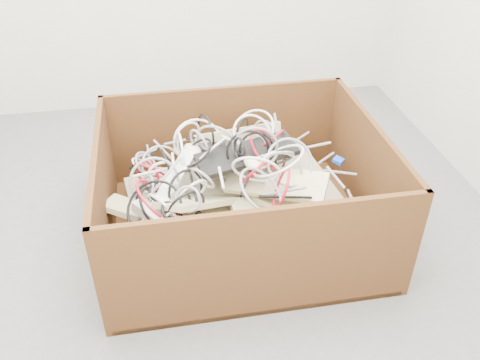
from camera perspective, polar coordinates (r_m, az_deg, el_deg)
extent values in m
plane|color=#565759|center=(2.49, -3.76, -6.31)|extent=(3.00, 3.00, 0.00)
cube|color=silver|center=(0.56, 10.30, -10.16)|extent=(3.00, 0.04, 2.50)
cube|color=#3C240F|center=(2.50, 0.08, -5.65)|extent=(1.25, 1.04, 0.03)
cube|color=#3C240F|center=(2.77, -1.78, 5.25)|extent=(1.25, 0.02, 0.54)
cube|color=#3C240F|center=(1.96, 2.74, -9.49)|extent=(1.25, 0.02, 0.54)
cube|color=#3C240F|center=(2.51, 14.04, 0.60)|extent=(0.02, 0.99, 0.54)
cube|color=#3C240F|center=(2.34, -14.92, -2.38)|extent=(0.03, 0.99, 0.54)
cube|color=tan|center=(2.47, 0.00, -4.07)|extent=(1.10, 0.95, 0.20)
cube|color=tan|center=(2.35, -2.20, -3.94)|extent=(0.79, 0.71, 0.21)
cube|color=#C4BF8A|center=(2.55, -3.30, -0.16)|extent=(0.48, 0.32, 0.14)
cube|color=#C4BF8A|center=(2.44, 4.31, -0.85)|extent=(0.37, 0.45, 0.18)
cube|color=#C4BF8A|center=(2.17, 2.36, -6.34)|extent=(0.22, 0.47, 0.13)
cube|color=#C4BF8A|center=(2.28, -9.50, -4.08)|extent=(0.47, 0.32, 0.17)
cube|color=#C4BF8A|center=(2.26, 6.03, -3.44)|extent=(0.39, 0.46, 0.12)
cube|color=#C4BF8A|center=(2.54, -0.08, 4.04)|extent=(0.45, 0.16, 0.17)
cube|color=#C4BF8A|center=(2.21, -4.27, -2.50)|extent=(0.43, 0.39, 0.25)
cube|color=#C4BF8A|center=(2.27, 4.06, -0.29)|extent=(0.47, 0.36, 0.12)
cube|color=black|center=(2.43, 0.64, 3.56)|extent=(0.47, 0.24, 0.07)
cube|color=black|center=(2.28, 0.76, 2.88)|extent=(0.48, 0.24, 0.08)
ellipsoid|color=beige|center=(2.26, -8.69, -0.47)|extent=(0.12, 0.11, 0.04)
ellipsoid|color=beige|center=(2.54, 4.55, 4.63)|extent=(0.12, 0.12, 0.04)
ellipsoid|color=beige|center=(2.00, -2.88, -6.31)|extent=(0.11, 0.08, 0.04)
ellipsoid|color=beige|center=(2.19, 1.36, 1.89)|extent=(0.09, 0.12, 0.04)
ellipsoid|color=beige|center=(2.35, -5.34, 3.43)|extent=(0.11, 0.12, 0.04)
ellipsoid|color=black|center=(2.11, 6.39, -4.98)|extent=(0.11, 0.08, 0.04)
cube|color=silver|center=(2.23, -7.37, -0.04)|extent=(0.22, 0.32, 0.14)
cube|color=silver|center=(2.10, -8.77, -4.67)|extent=(0.24, 0.26, 0.10)
cube|color=blue|center=(2.44, 10.94, 2.16)|extent=(0.06, 0.06, 0.03)
torus|color=silver|center=(2.35, -3.46, 3.14)|extent=(0.22, 0.24, 0.24)
torus|color=silver|center=(2.21, 3.14, 2.24)|extent=(0.14, 0.08, 0.15)
torus|color=black|center=(2.06, -7.61, -3.70)|extent=(0.11, 0.15, 0.12)
torus|color=gray|center=(2.24, 5.62, 1.98)|extent=(0.30, 0.22, 0.22)
torus|color=silver|center=(2.13, 1.83, 1.15)|extent=(0.28, 0.17, 0.25)
torus|color=silver|center=(2.32, -8.93, 1.01)|extent=(0.17, 0.07, 0.16)
torus|color=black|center=(2.16, -9.55, -2.90)|extent=(0.14, 0.20, 0.20)
torus|color=gray|center=(2.26, -10.89, -2.01)|extent=(0.17, 0.30, 0.26)
torus|color=black|center=(2.25, 0.88, 3.26)|extent=(0.28, 0.05, 0.28)
torus|color=black|center=(2.20, -6.10, -1.19)|extent=(0.17, 0.17, 0.21)
torus|color=silver|center=(2.15, -5.54, -1.57)|extent=(0.22, 0.14, 0.21)
torus|color=silver|center=(2.22, -10.30, -2.90)|extent=(0.17, 0.09, 0.17)
torus|color=gray|center=(2.26, 4.64, 0.80)|extent=(0.25, 0.11, 0.23)
torus|color=silver|center=(2.34, -6.64, 2.74)|extent=(0.03, 0.30, 0.30)
torus|color=black|center=(2.48, -3.84, 5.14)|extent=(0.09, 0.28, 0.28)
torus|color=silver|center=(2.14, -8.25, -3.79)|extent=(0.19, 0.28, 0.31)
torus|color=silver|center=(2.48, -4.70, 4.16)|extent=(0.31, 0.21, 0.25)
torus|color=black|center=(2.18, -0.05, 3.46)|extent=(0.05, 0.13, 0.13)
torus|color=gray|center=(2.30, -2.58, 4.26)|extent=(0.24, 0.14, 0.25)
torus|color=#AF0C1E|center=(2.38, -10.25, 0.57)|extent=(0.14, 0.17, 0.21)
torus|color=gray|center=(2.34, -4.55, 3.97)|extent=(0.11, 0.19, 0.21)
torus|color=black|center=(2.17, -7.83, -1.73)|extent=(0.19, 0.20, 0.09)
torus|color=#AF0C1E|center=(2.40, -10.02, 1.00)|extent=(0.18, 0.15, 0.19)
torus|color=gray|center=(2.44, -10.46, 1.76)|extent=(0.13, 0.19, 0.15)
torus|color=silver|center=(2.49, -5.97, 4.78)|extent=(0.20, 0.15, 0.24)
torus|color=gray|center=(2.53, 2.73, 5.14)|extent=(0.13, 0.13, 0.16)
torus|color=#AF0C1E|center=(2.36, 3.63, 4.58)|extent=(0.17, 0.17, 0.12)
torus|color=#AF0C1E|center=(2.13, -9.22, -2.29)|extent=(0.20, 0.29, 0.23)
torus|color=gray|center=(2.10, -8.98, -3.54)|extent=(0.22, 0.24, 0.12)
torus|color=black|center=(2.28, 0.71, 2.81)|extent=(0.15, 0.14, 0.08)
torus|color=gray|center=(2.04, 2.41, -1.21)|extent=(0.19, 0.26, 0.21)
torus|color=black|center=(2.07, -6.02, -3.09)|extent=(0.22, 0.11, 0.23)
torus|color=silver|center=(2.36, -0.54, 4.25)|extent=(0.19, 0.19, 0.11)
torus|color=gray|center=(2.37, -1.01, 3.49)|extent=(0.10, 0.21, 0.19)
torus|color=gray|center=(2.40, -8.65, 1.46)|extent=(0.28, 0.22, 0.21)
torus|color=gray|center=(2.15, -4.18, 0.16)|extent=(0.11, 0.15, 0.15)
torus|color=black|center=(2.50, 0.20, 5.44)|extent=(0.12, 0.13, 0.17)
torus|color=gray|center=(2.19, -9.55, -0.19)|extent=(0.28, 0.13, 0.26)
torus|color=gray|center=(2.25, -8.48, 0.28)|extent=(0.20, 0.26, 0.27)
torus|color=silver|center=(2.36, 1.88, 3.94)|extent=(0.13, 0.11, 0.16)
torus|color=#AF0C1E|center=(2.20, 1.64, 0.88)|extent=(0.16, 0.17, 0.18)
torus|color=gray|center=(2.28, 3.37, 2.23)|extent=(0.32, 0.22, 0.25)
torus|color=black|center=(2.34, -8.14, 1.67)|extent=(0.06, 0.22, 0.22)
torus|color=black|center=(2.28, -4.87, 3.07)|extent=(0.20, 0.24, 0.15)
torus|color=silver|center=(2.19, 4.27, 2.18)|extent=(0.32, 0.34, 0.17)
torus|color=silver|center=(2.39, 1.36, 5.25)|extent=(0.21, 0.18, 0.15)
torus|color=silver|center=(2.53, 1.46, 5.60)|extent=(0.25, 0.21, 0.22)
torus|color=gray|center=(2.24, 1.70, 3.82)|extent=(0.29, 0.06, 0.29)
torus|color=#AF0C1E|center=(2.11, 4.63, -1.06)|extent=(0.11, 0.26, 0.25)
torus|color=#AF0C1E|center=(2.33, 3.15, 3.45)|extent=(0.26, 0.30, 0.20)
torus|color=black|center=(2.12, -9.60, -3.22)|extent=(0.32, 0.27, 0.23)
torus|color=gray|center=(2.03, -5.88, -2.17)|extent=(0.14, 0.09, 0.14)
torus|color=black|center=(2.26, 1.87, 3.52)|extent=(0.21, 0.06, 0.21)
torus|color=silver|center=(2.47, -10.88, 1.54)|extent=(0.13, 0.17, 0.12)
torus|color=black|center=(2.23, -10.72, -2.23)|extent=(0.10, 0.13, 0.15)
cylinder|color=gray|center=(2.43, 0.10, 3.93)|extent=(0.04, 0.15, 0.05)
cylinder|color=black|center=(2.53, -11.43, 2.27)|extent=(0.08, 0.19, 0.04)
cylinder|color=gray|center=(2.16, 4.89, -1.30)|extent=(0.19, 0.07, 0.08)
cylinder|color=silver|center=(2.25, -7.42, 1.29)|extent=(0.02, 0.23, 0.03)
cylinder|color=black|center=(2.12, 0.85, 0.06)|extent=(0.12, 0.28, 0.05)
cylinder|color=black|center=(2.45, -5.80, 2.59)|extent=(0.08, 0.12, 0.06)
cylinder|color=gray|center=(2.04, -5.58, -4.56)|extent=(0.16, 0.07, 0.05)
cylinder|color=gray|center=(2.37, 11.15, 0.84)|extent=(0.16, 0.04, 0.04)
cylinder|color=gray|center=(2.54, -8.45, 3.19)|extent=(0.10, 0.16, 0.06)
cylinder|color=black|center=(2.40, 4.15, 3.48)|extent=(0.09, 0.25, 0.05)
cylinder|color=gray|center=(2.28, 12.33, -1.91)|extent=(0.05, 0.17, 0.06)
cylinder|color=black|center=(2.49, -3.39, 4.97)|extent=(0.24, 0.11, 0.06)
cylinder|color=black|center=(2.52, -10.27, 2.51)|extent=(0.12, 0.15, 0.02)
cylinder|color=black|center=(2.16, -5.11, -1.29)|extent=(0.03, 0.23, 0.08)
cylinder|color=gray|center=(2.53, -6.77, 4.37)|extent=(0.16, 0.03, 0.05)
cylinder|color=gray|center=(2.56, 4.22, 5.25)|extent=(0.05, 0.28, 0.09)
cylinder|color=black|center=(2.13, 5.18, -1.91)|extent=(0.24, 0.04, 0.07)
cylinder|color=silver|center=(2.11, -2.11, 0.27)|extent=(0.02, 0.14, 0.03)
cylinder|color=silver|center=(2.30, -8.69, 1.16)|extent=(0.29, 0.06, 0.03)
cylinder|color=gray|center=(2.52, -10.45, 2.96)|extent=(0.11, 0.10, 0.03)
cylinder|color=silver|center=(2.22, 14.11, -4.04)|extent=(0.14, 0.02, 0.04)
cylinder|color=gray|center=(2.29, 10.67, 0.30)|extent=(0.05, 0.14, 0.04)
cylinder|color=gray|center=(2.59, -10.16, 2.74)|extent=(0.03, 0.26, 0.05)
cylinder|color=silver|center=(2.41, 2.89, 3.84)|extent=(0.21, 0.06, 0.03)
cylinder|color=gray|center=(2.71, 6.32, 4.44)|extent=(0.17, 0.09, 0.05)
cylinder|color=gray|center=(2.36, 7.52, 3.64)|extent=(0.24, 0.06, 0.02)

